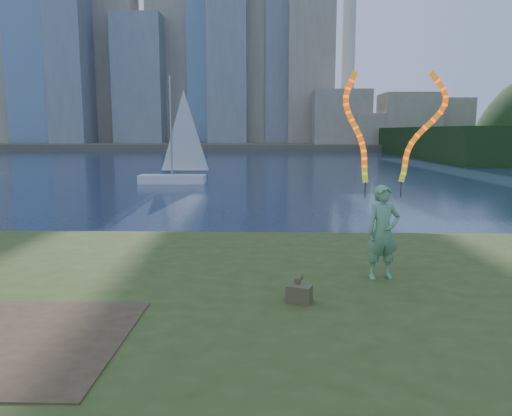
{
  "coord_description": "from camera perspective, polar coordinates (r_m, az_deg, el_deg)",
  "views": [
    {
      "loc": [
        1.33,
        -9.34,
        3.56
      ],
      "look_at": [
        1.03,
        1.0,
        1.95
      ],
      "focal_mm": 35.0,
      "sensor_mm": 36.0,
      "label": 1
    }
  ],
  "objects": [
    {
      "name": "grassy_knoll",
      "position": [
        7.86,
        -8.56,
        -15.45
      ],
      "size": [
        20.0,
        18.0,
        0.8
      ],
      "color": "#384719",
      "rests_on": "ground"
    },
    {
      "name": "ground",
      "position": [
        10.08,
        -6.17,
        -11.87
      ],
      "size": [
        320.0,
        320.0,
        0.0
      ],
      "primitive_type": "plane",
      "color": "#1A2843",
      "rests_on": "ground"
    },
    {
      "name": "sailboat",
      "position": [
        34.28,
        -9.18,
        4.85
      ],
      "size": [
        4.73,
        1.49,
        7.17
      ],
      "rotation": [
        0.0,
        0.0,
        0.01
      ],
      "color": "white",
      "rests_on": "ground"
    },
    {
      "name": "canvas_bag",
      "position": [
        8.24,
        4.96,
        -9.61
      ],
      "size": [
        0.46,
        0.52,
        0.38
      ],
      "rotation": [
        0.0,
        0.0,
        -0.32
      ],
      "color": "#4B4628",
      "rests_on": "grassy_knoll"
    },
    {
      "name": "dirt_patch",
      "position": [
        7.6,
        -26.97,
        -13.37
      ],
      "size": [
        3.2,
        3.0,
        0.02
      ],
      "primitive_type": "cube",
      "color": "#47331E",
      "rests_on": "grassy_knoll"
    },
    {
      "name": "woman_with_ribbons",
      "position": [
        9.53,
        14.38,
        0.34
      ],
      "size": [
        2.07,
        0.6,
        4.13
      ],
      "rotation": [
        0.0,
        0.0,
        0.19
      ],
      "color": "#237A33",
      "rests_on": "grassy_knoll"
    },
    {
      "name": "far_shore",
      "position": [
        104.39,
        0.93,
        7.22
      ],
      "size": [
        320.0,
        40.0,
        1.2
      ],
      "primitive_type": "cube",
      "color": "#4C4738",
      "rests_on": "ground"
    }
  ]
}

